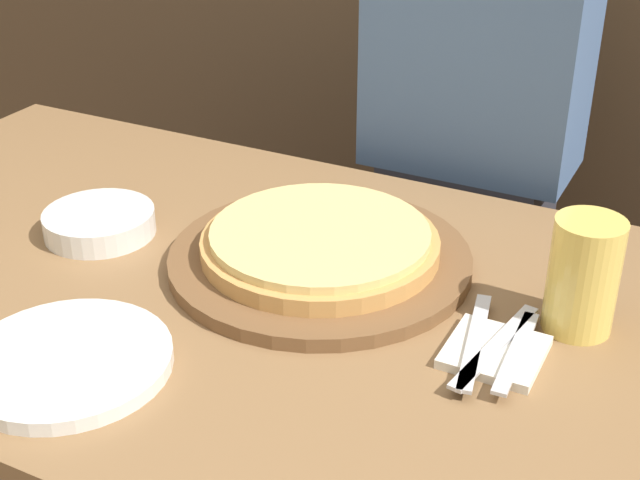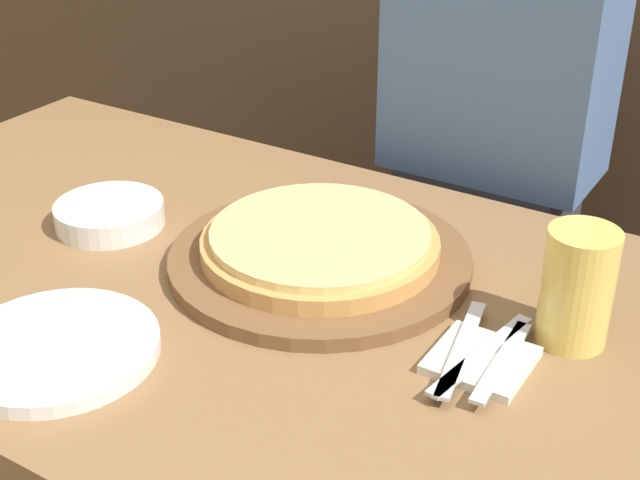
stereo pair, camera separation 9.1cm
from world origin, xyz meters
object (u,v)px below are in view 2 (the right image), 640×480
Objects in this scene: pizza_on_board at (320,250)px; beer_glass at (578,282)px; side_bowl at (110,214)px; fork at (461,348)px; dinner_knife at (481,354)px; spoon at (502,361)px; dinner_plate at (57,348)px; diner_person at (488,198)px.

beer_glass is at bearing 1.41° from pizza_on_board.
fork is (0.59, -0.03, -0.00)m from side_bowl.
spoon is at bearing 0.00° from dinner_knife.
beer_glass is 0.61× the size of dinner_plate.
pizza_on_board is at bearing 10.78° from side_bowl.
dinner_plate is 0.52m from spoon.
spoon is (-0.05, -0.11, -0.07)m from beer_glass.
dinner_knife is at bearing 180.00° from spoon.
diner_person is (0.21, 0.83, -0.09)m from dinner_plate.
pizza_on_board is 0.50m from diner_person.
pizza_on_board is 2.08× the size of fork.
side_bowl is 0.61m from dinner_knife.
diner_person is at bearing 75.93° from dinner_plate.
side_bowl is at bearing 176.71° from fork.
dinner_knife is at bearing 0.00° from fork.
fork is 0.03m from dinner_knife.
side_bowl is 0.81× the size of fork.
fork and spoon have the same top height.
dinner_knife is 0.03m from spoon.
beer_glass is 0.62m from dinner_plate.
dinner_plate is 1.20× the size of fork.
diner_person reaches higher than dinner_knife.
beer_glass is 0.90× the size of side_bowl.
dinner_plate is 1.49× the size of side_bowl.
dinner_knife is (0.43, 0.24, 0.01)m from dinner_plate.
fork is at bearing -71.11° from diner_person.
fork is at bearing 31.09° from dinner_plate.
fork is at bearing -132.11° from beer_glass.
beer_glass is 0.13m from spoon.
diner_person is at bearing 108.89° from fork.
pizza_on_board reaches higher than spoon.
fork is (0.25, -0.10, -0.01)m from pizza_on_board.
diner_person reaches higher than fork.
side_bowl is at bearing -125.27° from diner_person.
diner_person is (-0.29, 0.48, -0.16)m from beer_glass.
fork is at bearing -20.85° from pizza_on_board.
pizza_on_board is 0.32× the size of diner_person.
beer_glass reaches higher than pizza_on_board.
side_bowl is at bearing -173.99° from beer_glass.
beer_glass is 0.11× the size of diner_person.
dinner_plate is (-0.15, -0.34, -0.02)m from pizza_on_board.
pizza_on_board is 2.07× the size of dinner_knife.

